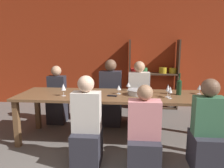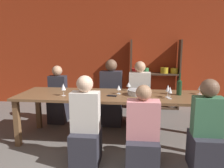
{
  "view_description": "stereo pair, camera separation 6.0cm",
  "coord_description": "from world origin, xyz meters",
  "px_view_note": "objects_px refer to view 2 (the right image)",
  "views": [
    {
      "loc": [
        0.51,
        -1.71,
        1.57
      ],
      "look_at": [
        0.2,
        1.78,
        0.92
      ],
      "focal_mm": 35.0,
      "sensor_mm": 36.0,
      "label": 1
    },
    {
      "loc": [
        0.57,
        -1.71,
        1.57
      ],
      "look_at": [
        0.2,
        1.78,
        0.92
      ],
      "focal_mm": 35.0,
      "sensor_mm": 36.0,
      "label": 2
    }
  ],
  "objects_px": {
    "dining_table": "(111,99)",
    "person_near_a": "(142,139)",
    "mixing_bowl": "(137,92)",
    "wine_glass_empty_b": "(63,87)",
    "wine_bottle_green": "(179,87)",
    "wine_glass_white_b": "(129,85)",
    "person_near_b": "(86,132)",
    "person_near_c": "(206,136)",
    "wine_glass_white_a": "(200,88)",
    "person_far_a": "(111,100)",
    "wine_glass_white_c": "(119,88)",
    "person_far_b": "(58,101)",
    "wine_glass_red_a": "(170,90)",
    "cell_phone": "(112,96)",
    "shelf_unit": "(156,81)",
    "wine_glass_empty_a": "(168,88)",
    "person_far_c": "(139,102)"
  },
  "relations": [
    {
      "from": "wine_glass_white_b",
      "to": "wine_glass_empty_a",
      "type": "relative_size",
      "value": 0.74
    },
    {
      "from": "dining_table",
      "to": "wine_bottle_green",
      "type": "xyz_separation_m",
      "value": [
        1.07,
        0.07,
        0.21
      ]
    },
    {
      "from": "wine_glass_empty_b",
      "to": "wine_glass_red_a",
      "type": "bearing_deg",
      "value": -0.79
    },
    {
      "from": "person_near_b",
      "to": "person_near_c",
      "type": "relative_size",
      "value": 1.02
    },
    {
      "from": "mixing_bowl",
      "to": "person_far_a",
      "type": "bearing_deg",
      "value": 122.57
    },
    {
      "from": "cell_phone",
      "to": "shelf_unit",
      "type": "bearing_deg",
      "value": 67.63
    },
    {
      "from": "wine_glass_empty_a",
      "to": "wine_bottle_green",
      "type": "bearing_deg",
      "value": 41.08
    },
    {
      "from": "wine_glass_empty_b",
      "to": "person_far_a",
      "type": "distance_m",
      "value": 1.23
    },
    {
      "from": "cell_phone",
      "to": "person_far_c",
      "type": "relative_size",
      "value": 0.13
    },
    {
      "from": "person_near_b",
      "to": "person_near_c",
      "type": "height_order",
      "value": "person_near_b"
    },
    {
      "from": "wine_bottle_green",
      "to": "wine_glass_red_a",
      "type": "bearing_deg",
      "value": -124.64
    },
    {
      "from": "dining_table",
      "to": "wine_glass_empty_a",
      "type": "distance_m",
      "value": 0.9
    },
    {
      "from": "wine_glass_empty_a",
      "to": "person_far_a",
      "type": "relative_size",
      "value": 0.15
    },
    {
      "from": "mixing_bowl",
      "to": "wine_glass_white_c",
      "type": "height_order",
      "value": "wine_glass_white_c"
    },
    {
      "from": "shelf_unit",
      "to": "person_far_b",
      "type": "height_order",
      "value": "shelf_unit"
    },
    {
      "from": "wine_glass_white_c",
      "to": "wine_glass_white_a",
      "type": "bearing_deg",
      "value": 4.32
    },
    {
      "from": "dining_table",
      "to": "person_near_c",
      "type": "height_order",
      "value": "person_near_c"
    },
    {
      "from": "shelf_unit",
      "to": "person_near_a",
      "type": "bearing_deg",
      "value": -98.13
    },
    {
      "from": "wine_glass_white_b",
      "to": "dining_table",
      "type": "bearing_deg",
      "value": -129.06
    },
    {
      "from": "person_far_a",
      "to": "person_far_c",
      "type": "distance_m",
      "value": 0.55
    },
    {
      "from": "person_near_a",
      "to": "person_near_b",
      "type": "distance_m",
      "value": 0.74
    },
    {
      "from": "wine_glass_empty_a",
      "to": "person_near_c",
      "type": "xyz_separation_m",
      "value": [
        0.39,
        -0.63,
        -0.47
      ]
    },
    {
      "from": "mixing_bowl",
      "to": "cell_phone",
      "type": "height_order",
      "value": "mixing_bowl"
    },
    {
      "from": "person_far_c",
      "to": "person_near_c",
      "type": "bearing_deg",
      "value": 117.64
    },
    {
      "from": "wine_glass_white_a",
      "to": "wine_glass_empty_b",
      "type": "bearing_deg",
      "value": -171.5
    },
    {
      "from": "wine_glass_white_b",
      "to": "person_near_c",
      "type": "bearing_deg",
      "value": -46.97
    },
    {
      "from": "wine_bottle_green",
      "to": "person_far_b",
      "type": "xyz_separation_m",
      "value": [
        -2.24,
        0.7,
        -0.48
      ]
    },
    {
      "from": "person_near_a",
      "to": "wine_glass_empty_b",
      "type": "bearing_deg",
      "value": 152.32
    },
    {
      "from": "wine_glass_empty_b",
      "to": "person_far_a",
      "type": "height_order",
      "value": "person_far_a"
    },
    {
      "from": "wine_glass_empty_a",
      "to": "mixing_bowl",
      "type": "bearing_deg",
      "value": 166.87
    },
    {
      "from": "mixing_bowl",
      "to": "wine_glass_white_c",
      "type": "xyz_separation_m",
      "value": [
        -0.3,
        0.05,
        0.05
      ]
    },
    {
      "from": "wine_glass_white_a",
      "to": "person_far_a",
      "type": "relative_size",
      "value": 0.12
    },
    {
      "from": "cell_phone",
      "to": "wine_glass_white_c",
      "type": "bearing_deg",
      "value": 61.9
    },
    {
      "from": "mixing_bowl",
      "to": "wine_bottle_green",
      "type": "height_order",
      "value": "wine_bottle_green"
    },
    {
      "from": "wine_bottle_green",
      "to": "wine_glass_empty_a",
      "type": "xyz_separation_m",
      "value": [
        -0.2,
        -0.17,
        0.0
      ]
    },
    {
      "from": "wine_glass_red_a",
      "to": "wine_glass_empty_b",
      "type": "bearing_deg",
      "value": 179.21
    },
    {
      "from": "dining_table",
      "to": "person_near_c",
      "type": "distance_m",
      "value": 1.48
    },
    {
      "from": "person_far_c",
      "to": "person_near_a",
      "type": "bearing_deg",
      "value": 90.62
    },
    {
      "from": "person_near_b",
      "to": "wine_bottle_green",
      "type": "bearing_deg",
      "value": 31.98
    },
    {
      "from": "dining_table",
      "to": "wine_glass_red_a",
      "type": "bearing_deg",
      "value": -12.25
    },
    {
      "from": "shelf_unit",
      "to": "person_far_b",
      "type": "distance_m",
      "value": 2.37
    },
    {
      "from": "mixing_bowl",
      "to": "wine_glass_empty_b",
      "type": "xyz_separation_m",
      "value": [
        -1.14,
        -0.17,
        0.09
      ]
    },
    {
      "from": "wine_bottle_green",
      "to": "wine_glass_white_b",
      "type": "height_order",
      "value": "wine_bottle_green"
    },
    {
      "from": "cell_phone",
      "to": "wine_glass_red_a",
      "type": "bearing_deg",
      "value": -4.71
    },
    {
      "from": "dining_table",
      "to": "person_near_a",
      "type": "xyz_separation_m",
      "value": [
        0.48,
        -0.81,
        -0.3
      ]
    },
    {
      "from": "wine_glass_red_a",
      "to": "wine_glass_empty_b",
      "type": "xyz_separation_m",
      "value": [
        -1.62,
        0.02,
        0.01
      ]
    },
    {
      "from": "cell_phone",
      "to": "person_far_a",
      "type": "height_order",
      "value": "person_far_a"
    },
    {
      "from": "mixing_bowl",
      "to": "wine_glass_empty_a",
      "type": "xyz_separation_m",
      "value": [
        0.46,
        -0.11,
        0.09
      ]
    },
    {
      "from": "person_near_a",
      "to": "person_far_b",
      "type": "distance_m",
      "value": 2.28
    },
    {
      "from": "wine_glass_white_b",
      "to": "person_far_b",
      "type": "bearing_deg",
      "value": 162.83
    }
  ]
}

